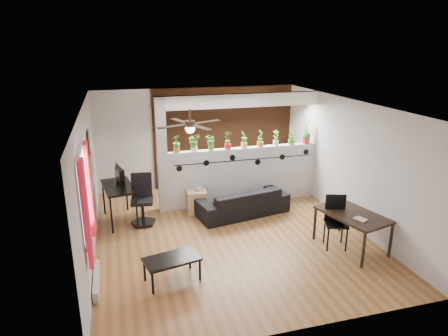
# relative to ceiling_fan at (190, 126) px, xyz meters

# --- Properties ---
(room_shell) EXTENTS (6.30, 7.10, 2.90)m
(room_shell) POSITION_rel_ceiling_fan_xyz_m (0.80, 0.30, -1.01)
(room_shell) COLOR brown
(room_shell) RESTS_ON ground
(partition_wall) EXTENTS (3.60, 0.18, 1.35)m
(partition_wall) POSITION_rel_ceiling_fan_xyz_m (1.60, 1.80, -1.64)
(partition_wall) COLOR #BCBCC1
(partition_wall) RESTS_ON ground
(ceiling_header) EXTENTS (3.60, 0.18, 0.30)m
(ceiling_header) POSITION_rel_ceiling_fan_xyz_m (1.60, 1.80, 0.14)
(ceiling_header) COLOR white
(ceiling_header) RESTS_ON room_shell
(pier_column) EXTENTS (0.22, 0.20, 2.60)m
(pier_column) POSITION_rel_ceiling_fan_xyz_m (-0.31, 1.80, -1.01)
(pier_column) COLOR #BCBCC1
(pier_column) RESTS_ON ground
(brick_panel) EXTENTS (3.90, 0.05, 2.60)m
(brick_panel) POSITION_rel_ceiling_fan_xyz_m (1.60, 3.27, -1.01)
(brick_panel) COLOR #A55730
(brick_panel) RESTS_ON ground
(vine_decal) EXTENTS (3.31, 0.01, 0.30)m
(vine_decal) POSITION_rel_ceiling_fan_xyz_m (1.60, 1.70, -1.23)
(vine_decal) COLOR black
(vine_decal) RESTS_ON partition_wall
(window_assembly) EXTENTS (0.09, 1.30, 1.55)m
(window_assembly) POSITION_rel_ceiling_fan_xyz_m (-1.76, -0.90, -0.81)
(window_assembly) COLOR white
(window_assembly) RESTS_ON room_shell
(baseboard_heater) EXTENTS (0.08, 1.00, 0.18)m
(baseboard_heater) POSITION_rel_ceiling_fan_xyz_m (-1.74, -0.90, -2.22)
(baseboard_heater) COLOR beige
(baseboard_heater) RESTS_ON ground
(corkboard) EXTENTS (0.03, 0.60, 0.45)m
(corkboard) POSITION_rel_ceiling_fan_xyz_m (-1.78, 1.25, -0.96)
(corkboard) COLOR #9A734A
(corkboard) RESTS_ON room_shell
(framed_art) EXTENTS (0.03, 0.34, 0.44)m
(framed_art) POSITION_rel_ceiling_fan_xyz_m (-1.78, 1.20, -0.46)
(framed_art) COLOR #8C7259
(framed_art) RESTS_ON room_shell
(ceiling_fan) EXTENTS (1.19, 1.19, 0.43)m
(ceiling_fan) POSITION_rel_ceiling_fan_xyz_m (0.00, 0.00, 0.00)
(ceiling_fan) COLOR black
(ceiling_fan) RESTS_ON room_shell
(potted_plant_0) EXTENTS (0.25, 0.24, 0.40)m
(potted_plant_0) POSITION_rel_ceiling_fan_xyz_m (0.02, 1.80, -0.75)
(potted_plant_0) COLOR orange
(potted_plant_0) RESTS_ON partition_wall
(potted_plant_1) EXTENTS (0.24, 0.21, 0.41)m
(potted_plant_1) POSITION_rel_ceiling_fan_xyz_m (0.42, 1.80, -0.75)
(potted_plant_1) COLOR white
(potted_plant_1) RESTS_ON partition_wall
(potted_plant_2) EXTENTS (0.21, 0.23, 0.37)m
(potted_plant_2) POSITION_rel_ceiling_fan_xyz_m (0.81, 1.80, -0.77)
(potted_plant_2) COLOR #428B32
(potted_plant_2) RESTS_ON partition_wall
(potted_plant_3) EXTENTS (0.27, 0.24, 0.43)m
(potted_plant_3) POSITION_rel_ceiling_fan_xyz_m (1.21, 1.80, -0.74)
(potted_plant_3) COLOR #B01C25
(potted_plant_3) RESTS_ON partition_wall
(potted_plant_4) EXTENTS (0.24, 0.26, 0.41)m
(potted_plant_4) POSITION_rel_ceiling_fan_xyz_m (1.60, 1.80, -0.75)
(potted_plant_4) COLOR #E6A851
(potted_plant_4) RESTS_ON partition_wall
(potted_plant_5) EXTENTS (0.25, 0.27, 0.43)m
(potted_plant_5) POSITION_rel_ceiling_fan_xyz_m (2.00, 1.80, -0.74)
(potted_plant_5) COLOR #C57817
(potted_plant_5) RESTS_ON partition_wall
(potted_plant_6) EXTENTS (0.21, 0.18, 0.38)m
(potted_plant_6) POSITION_rel_ceiling_fan_xyz_m (2.39, 1.80, -0.76)
(potted_plant_6) COLOR silver
(potted_plant_6) RESTS_ON partition_wall
(potted_plant_7) EXTENTS (0.26, 0.25, 0.40)m
(potted_plant_7) POSITION_rel_ceiling_fan_xyz_m (2.79, 1.80, -0.75)
(potted_plant_7) COLOR green
(potted_plant_7) RESTS_ON partition_wall
(potted_plant_8) EXTENTS (0.30, 0.31, 0.47)m
(potted_plant_8) POSITION_rel_ceiling_fan_xyz_m (3.18, 1.80, -0.72)
(potted_plant_8) COLOR red
(potted_plant_8) RESTS_ON partition_wall
(sofa) EXTENTS (2.06, 1.12, 0.57)m
(sofa) POSITION_rel_ceiling_fan_xyz_m (1.36, 1.13, -2.03)
(sofa) COLOR black
(sofa) RESTS_ON ground
(cube_shelf) EXTENTS (0.46, 0.42, 0.53)m
(cube_shelf) POSITION_rel_ceiling_fan_xyz_m (0.38, 1.46, -2.05)
(cube_shelf) COLOR tan
(cube_shelf) RESTS_ON ground
(cup) EXTENTS (0.18, 0.18, 0.11)m
(cup) POSITION_rel_ceiling_fan_xyz_m (0.43, 1.46, -1.74)
(cup) COLOR gray
(cup) RESTS_ON cube_shelf
(computer_desk) EXTENTS (0.75, 1.20, 0.81)m
(computer_desk) POSITION_rel_ceiling_fan_xyz_m (-1.30, 1.46, -1.58)
(computer_desk) COLOR black
(computer_desk) RESTS_ON ground
(monitor) EXTENTS (0.37, 0.14, 0.21)m
(monitor) POSITION_rel_ceiling_fan_xyz_m (-1.30, 1.61, -1.40)
(monitor) COLOR black
(monitor) RESTS_ON computer_desk
(office_chair) EXTENTS (0.55, 0.55, 1.07)m
(office_chair) POSITION_rel_ceiling_fan_xyz_m (-0.83, 1.22, -1.84)
(office_chair) COLOR black
(office_chair) RESTS_ON ground
(dining_table) EXTENTS (1.07, 1.43, 0.70)m
(dining_table) POSITION_rel_ceiling_fan_xyz_m (2.82, -0.90, -1.69)
(dining_table) COLOR black
(dining_table) RESTS_ON ground
(book) EXTENTS (0.23, 0.26, 0.02)m
(book) POSITION_rel_ceiling_fan_xyz_m (2.72, -1.20, -1.61)
(book) COLOR gray
(book) RESTS_ON dining_table
(folding_chair) EXTENTS (0.50, 0.50, 0.99)m
(folding_chair) POSITION_rel_ceiling_fan_xyz_m (2.59, -0.71, -1.73)
(folding_chair) COLOR black
(folding_chair) RESTS_ON ground
(coffee_table) EXTENTS (0.96, 0.67, 0.41)m
(coffee_table) POSITION_rel_ceiling_fan_xyz_m (-0.55, -1.09, -1.95)
(coffee_table) COLOR black
(coffee_table) RESTS_ON ground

